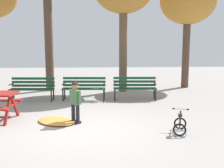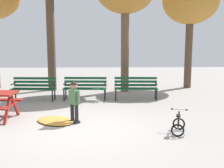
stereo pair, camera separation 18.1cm
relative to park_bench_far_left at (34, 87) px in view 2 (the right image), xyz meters
name	(u,v)px [view 2 (the right image)]	position (x,y,z in m)	size (l,w,h in m)	color
ground	(80,129)	(1.99, -3.56, -0.51)	(36.00, 36.00, 0.00)	gray
park_bench_far_left	(34,87)	(0.00, 0.00, 0.00)	(1.63, 0.57, 0.85)	#144728
park_bench_left	(85,86)	(1.90, 0.00, 0.00)	(1.63, 0.56, 0.85)	#144728
park_bench_right	(136,86)	(3.80, -0.07, 0.00)	(1.62, 0.55, 0.85)	#144728
child_standing	(74,99)	(1.80, -3.01, 0.15)	(0.32, 0.32, 1.11)	black
kids_bicycle	(178,125)	(4.31, -3.95, -0.31)	(0.51, 0.63, 0.54)	black
leaf_pile	(56,121)	(1.28, -2.90, -0.48)	(1.13, 0.79, 0.07)	#C68438
tree_right	(191,2)	(6.66, 2.75, 3.52)	(2.60, 2.60, 5.19)	brown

